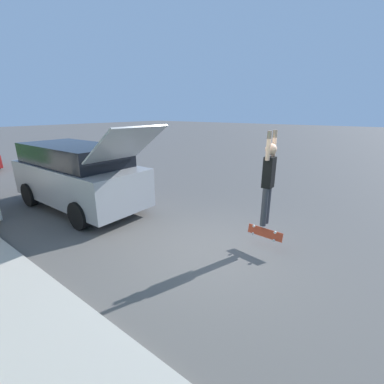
{
  "coord_description": "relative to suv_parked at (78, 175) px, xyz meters",
  "views": [
    {
      "loc": [
        -4.38,
        -2.78,
        3.02
      ],
      "look_at": [
        0.26,
        0.69,
        1.19
      ],
      "focal_mm": 24.0,
      "sensor_mm": 36.0,
      "label": 1
    }
  ],
  "objects": [
    {
      "name": "ground_plane",
      "position": [
        0.2,
        -4.9,
        -1.09
      ],
      "size": [
        120.0,
        120.0,
        0.0
      ],
      "primitive_type": "plane",
      "color": "#54514F"
    },
    {
      "name": "suv_parked",
      "position": [
        0.0,
        0.0,
        0.0
      ],
      "size": [
        2.13,
        5.53,
        2.71
      ],
      "color": "gray",
      "rests_on": "ground_plane"
    },
    {
      "name": "skateboarder",
      "position": [
        1.04,
        -5.81,
        0.57
      ],
      "size": [
        0.41,
        0.24,
        2.07
      ],
      "color": "#38383D",
      "rests_on": "ground_plane"
    },
    {
      "name": "skateboard",
      "position": [
        0.96,
        -5.86,
        -0.67
      ],
      "size": [
        0.2,
        0.83,
        0.25
      ],
      "color": "#B73D23",
      "rests_on": "ground_plane"
    }
  ]
}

